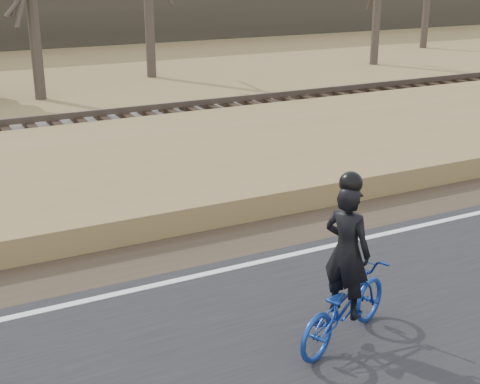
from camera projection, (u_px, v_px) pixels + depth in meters
name	position (u px, v px, depth m)	size (l,w,h in m)	color
ground	(308.00, 261.00, 10.09)	(120.00, 120.00, 0.00)	olive
road	(423.00, 338.00, 7.98)	(120.00, 6.00, 0.06)	black
edge_line	(301.00, 253.00, 10.23)	(120.00, 0.12, 0.01)	silver
shoulder	(269.00, 233.00, 11.09)	(120.00, 1.60, 0.04)	#473A2B
embankment	(196.00, 173.00, 13.54)	(120.00, 5.00, 0.44)	olive
ballast	(135.00, 133.00, 16.73)	(120.00, 3.00, 0.45)	slate
railroad	(134.00, 121.00, 16.63)	(120.00, 2.40, 0.29)	black
cyclist	(345.00, 290.00, 7.68)	(1.83, 1.22, 2.08)	navy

